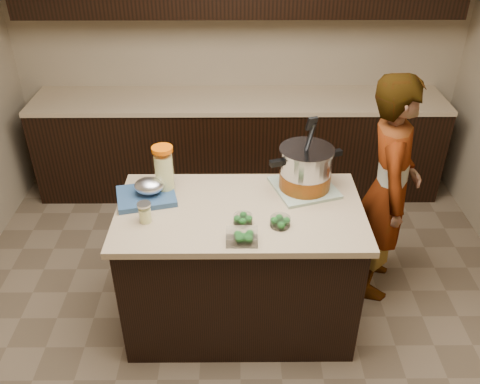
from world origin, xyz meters
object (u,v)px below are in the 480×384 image
object	(u,v)px
island	(240,267)
stock_pot	(305,171)
person	(388,190)
lemonade_pitcher	(164,172)

from	to	relation	value
island	stock_pot	size ratio (longest dim) A/B	3.07
stock_pot	person	size ratio (longest dim) A/B	0.30
lemonade_pitcher	stock_pot	bearing A→B (deg)	2.01
stock_pot	person	distance (m)	0.64
person	island	bearing A→B (deg)	121.61
stock_pot	lemonade_pitcher	bearing A→B (deg)	163.51
lemonade_pitcher	person	size ratio (longest dim) A/B	0.19
island	lemonade_pitcher	xyz separation A→B (m)	(-0.46, 0.19, 0.59)
island	stock_pot	bearing A→B (deg)	28.78
island	stock_pot	xyz separation A→B (m)	(0.40, 0.22, 0.58)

